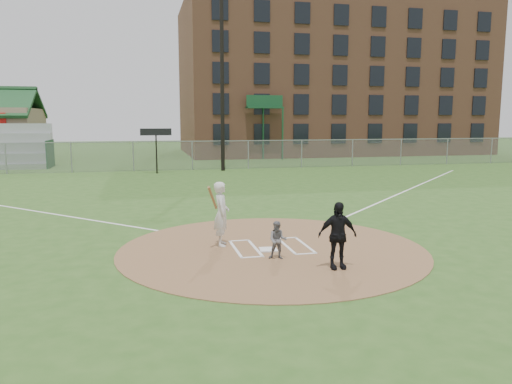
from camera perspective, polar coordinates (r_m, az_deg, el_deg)
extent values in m
plane|color=#2F561D|center=(13.80, 1.86, -6.53)|extent=(140.00, 140.00, 0.00)
cylinder|color=olive|center=(13.80, 1.86, -6.49)|extent=(8.40, 8.40, 0.02)
cube|color=white|center=(13.61, 1.41, -6.59)|extent=(0.52, 0.52, 0.03)
cube|color=white|center=(25.41, 16.49, 0.01)|extent=(17.04, 17.04, 0.01)
cube|color=white|center=(22.88, -26.86, -1.45)|extent=(17.04, 17.04, 0.01)
imported|color=slate|center=(12.69, 2.49, -5.52)|extent=(0.57, 0.51, 0.97)
imported|color=black|center=(11.97, 9.28, -4.91)|extent=(0.96, 0.44, 1.61)
cube|color=white|center=(13.73, -2.37, -6.51)|extent=(0.08, 1.80, 0.01)
cube|color=white|center=(13.83, -0.11, -6.39)|extent=(0.08, 1.80, 0.01)
cube|color=white|center=(14.63, -1.93, -5.57)|extent=(0.62, 0.08, 0.01)
cube|color=white|center=(12.93, -0.40, -7.45)|extent=(0.62, 0.08, 0.01)
cube|color=white|center=(14.21, 5.63, -6.02)|extent=(0.08, 1.80, 0.01)
cube|color=white|center=(14.05, 3.49, -6.17)|extent=(0.08, 1.80, 0.01)
cube|color=white|center=(14.97, 3.51, -5.26)|extent=(0.62, 0.08, 0.01)
cube|color=white|center=(13.30, 5.71, -7.03)|extent=(0.62, 0.08, 0.01)
imported|color=silver|center=(13.93, -3.97, -2.51)|extent=(0.51, 0.71, 1.81)
cylinder|color=brown|center=(13.41, -4.99, -0.67)|extent=(0.35, 0.56, 0.70)
cube|color=slate|center=(35.16, -7.30, 4.15)|extent=(56.00, 0.03, 2.00)
cube|color=gray|center=(35.10, -7.33, 5.78)|extent=(56.00, 0.06, 0.06)
cube|color=gray|center=(35.16, -7.30, 4.15)|extent=(56.08, 0.08, 2.00)
cube|color=#194728|center=(39.73, -22.45, 4.07)|extent=(0.08, 3.20, 2.00)
cube|color=brown|center=(54.61, 8.18, 12.45)|extent=(30.00, 16.00, 15.00)
cube|color=black|center=(47.14, 11.65, 12.90)|extent=(26.60, 0.10, 12.20)
cube|color=#194728|center=(43.51, 0.99, 9.63)|extent=(3.20, 1.00, 0.15)
cube|color=#194728|center=(44.00, 0.82, 6.69)|extent=(0.12, 0.12, 4.50)
cube|color=#194728|center=(43.47, 3.05, 6.66)|extent=(0.12, 0.12, 4.50)
cube|color=#194728|center=(43.53, 0.99, 10.36)|extent=(3.20, 0.08, 1.00)
cylinder|color=black|center=(34.41, -3.89, 12.45)|extent=(0.26, 0.26, 12.00)
cylinder|color=black|center=(33.19, -11.31, 4.33)|extent=(0.10, 0.10, 2.60)
cube|color=black|center=(33.12, -11.38, 6.75)|extent=(2.00, 0.10, 0.45)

